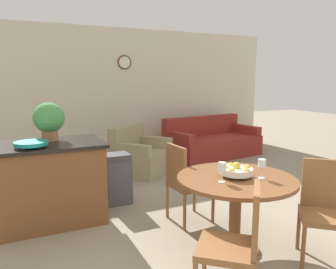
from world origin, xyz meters
The scene contains 14 objects.
wall_back centered at (0.00, 5.55, 1.35)m, with size 8.00×0.09×2.70m.
dining_table centered at (0.12, 1.10, 0.57)m, with size 1.11×1.11×0.73m.
dining_chair_near_left centered at (-0.34, 0.45, 0.50)m, with size 0.59×0.59×0.91m.
dining_chair_near_right centered at (0.77, 0.64, 0.50)m, with size 0.59×0.59×0.91m.
dining_chair_far_side centered at (-0.01, 1.88, 0.50)m, with size 0.45×0.45×0.91m.
fruit_bowl centered at (0.12, 1.10, 0.80)m, with size 0.30×0.30×0.14m.
wine_glass_left centered at (-0.09, 1.03, 0.87)m, with size 0.07×0.07×0.18m.
wine_glass_right centered at (0.31, 0.97, 0.87)m, with size 0.07×0.07×0.18m.
kitchen_island centered at (-1.41, 2.54, 0.47)m, with size 1.24×0.80×0.93m.
teal_bowl centered at (-1.58, 2.35, 0.97)m, with size 0.34×0.34×0.06m.
potted_plant centered at (-1.35, 2.69, 1.18)m, with size 0.35×0.35×0.44m.
trash_bin centered at (-0.53, 2.78, 0.33)m, with size 0.33×0.30×0.67m.
couch centered at (2.09, 4.58, 0.28)m, with size 2.11×1.28×0.82m.
armchair centered at (0.24, 4.00, 0.28)m, with size 1.21×1.20×0.82m.
Camera 1 is at (-1.71, -1.29, 1.63)m, focal length 35.00 mm.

